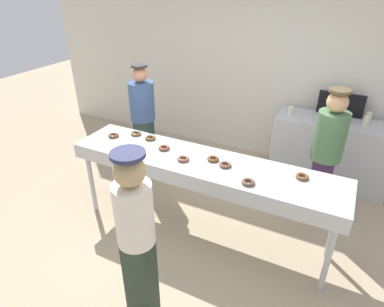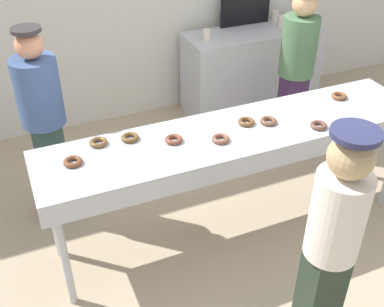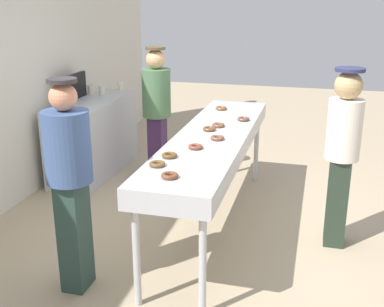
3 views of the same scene
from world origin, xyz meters
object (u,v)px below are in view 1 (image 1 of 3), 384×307
Objects in this scene: chocolate_donut_4 at (114,135)px; paper_cup_2 at (366,121)px; chocolate_donut_8 at (302,177)px; chocolate_donut_2 at (164,148)px; chocolate_donut_6 at (136,134)px; paper_cup_1 at (369,117)px; prep_counter at (329,152)px; chocolate_donut_0 at (225,165)px; fryer_conveyor at (202,167)px; chocolate_donut_5 at (248,182)px; customer_waiting at (136,233)px; worker_assistant at (143,116)px; chocolate_donut_1 at (213,159)px; menu_display at (341,104)px; chocolate_donut_3 at (183,159)px; paper_cup_0 at (291,111)px; worker_baker at (327,149)px; chocolate_donut_7 at (150,138)px.

paper_cup_2 reaches higher than chocolate_donut_4.
chocolate_donut_8 is 1.79m from paper_cup_2.
chocolate_donut_6 is (-0.50, 0.17, 0.00)m from chocolate_donut_2.
paper_cup_2 is at bearing -96.86° from paper_cup_1.
chocolate_donut_8 is at bearing -95.14° from prep_counter.
chocolate_donut_0 is 1.00× the size of chocolate_donut_8.
paper_cup_2 is (0.35, 0.02, 0.54)m from prep_counter.
prep_counter is (1.16, 1.82, -0.41)m from fryer_conveyor.
chocolate_donut_5 is 0.08× the size of customer_waiting.
worker_assistant reaches higher than chocolate_donut_4.
chocolate_donut_4 is (-1.30, -0.01, 0.00)m from chocolate_donut_1.
worker_assistant reaches higher than prep_counter.
chocolate_donut_2 is at bearing -0.48° from chocolate_donut_4.
chocolate_donut_3 is at bearing -122.00° from menu_display.
chocolate_donut_0 is 0.21× the size of menu_display.
chocolate_donut_6 is 2.73m from prep_counter.
chocolate_donut_2 and chocolate_donut_5 have the same top height.
paper_cup_0 is (0.57, 2.94, 0.10)m from customer_waiting.
worker_assistant is (-1.55, 0.80, -0.04)m from chocolate_donut_0.
chocolate_donut_3 is (0.31, -0.12, 0.00)m from chocolate_donut_2.
customer_waiting is (-1.16, -2.13, -0.02)m from worker_baker.
paper_cup_2 is at bearing 73.61° from chocolate_donut_8.
paper_cup_2 is (1.25, 1.84, 0.03)m from chocolate_donut_0.
menu_display is at bearing 148.58° from paper_cup_2.
paper_cup_0 is at bearing 105.69° from chocolate_donut_8.
chocolate_donut_5 and chocolate_donut_6 have the same top height.
customer_waiting is (-0.59, -0.98, -0.07)m from chocolate_donut_5.
chocolate_donut_0 is 2.09m from prep_counter.
fryer_conveyor is 23.51× the size of chocolate_donut_7.
paper_cup_0 is at bearing 59.00° from chocolate_donut_2.
paper_cup_0 is (0.28, 1.76, 0.03)m from chocolate_donut_0.
paper_cup_1 is at bearing 53.84° from chocolate_donut_1.
menu_display is (0.90, 2.06, 0.13)m from chocolate_donut_0.
chocolate_donut_1 is 1.00× the size of chocolate_donut_5.
chocolate_donut_4 is 1.00× the size of chocolate_donut_7.
fryer_conveyor is 23.51× the size of chocolate_donut_0.
chocolate_donut_6 is at bearing 177.53° from chocolate_donut_8.
worker_assistant is at bearing -156.68° from paper_cup_1.
chocolate_donut_8 is at bearing -94.51° from menu_display.
chocolate_donut_0 is 2.23m from paper_cup_2.
worker_assistant is at bearing 130.54° from chocolate_donut_7.
worker_baker is (0.14, 0.82, -0.05)m from chocolate_donut_8.
chocolate_donut_4 is 0.08× the size of worker_baker.
chocolate_donut_6 is at bearing 159.92° from chocolate_donut_3.
chocolate_donut_5 is at bearing 71.15° from worker_baker.
chocolate_donut_5 is 1.00× the size of chocolate_donut_8.
chocolate_donut_8 is 1.94m from menu_display.
worker_baker reaches higher than paper_cup_0.
menu_display is at bearing 62.19° from chocolate_donut_1.
chocolate_donut_2 is 1.87m from worker_baker.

